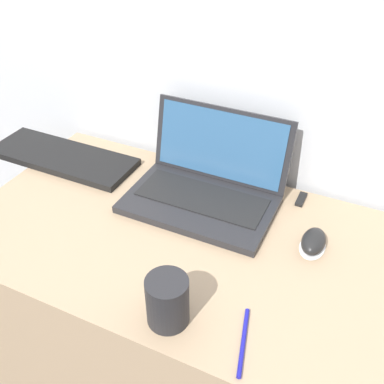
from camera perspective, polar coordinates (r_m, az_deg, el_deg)
desk at (r=1.39m, az=-1.77°, el=-16.82°), size 1.06×0.62×0.75m
laptop at (r=1.19m, az=1.86°, el=1.09°), size 0.39×0.29×0.22m
drink_cup at (r=0.89m, az=-3.14°, el=-13.54°), size 0.08×0.08×0.11m
computer_mouse at (r=1.10m, az=15.16°, el=-6.14°), size 0.06×0.10×0.04m
external_keyboard at (r=1.43m, az=-16.09°, el=4.29°), size 0.46×0.16×0.02m
usb_stick at (r=1.24m, az=13.68°, el=-0.90°), size 0.02×0.06×0.01m
pen at (r=0.90m, az=6.54°, el=-18.34°), size 0.05×0.15×0.01m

